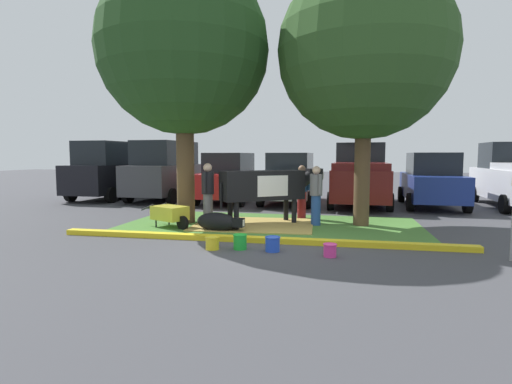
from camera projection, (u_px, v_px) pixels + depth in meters
ground_plane at (272, 243)px, 8.82m from camera, size 80.00×80.00×0.00m
grass_island at (271, 225)px, 11.08m from camera, size 8.06×4.08×0.02m
curb_yellow at (255, 239)px, 8.94m from camera, size 9.26×0.24×0.12m
hay_bedding at (254, 225)px, 11.04m from camera, size 3.31×2.56×0.04m
shade_tree_left at (184, 49)px, 11.06m from camera, size 4.71×4.71×7.20m
shade_tree_right at (365, 52)px, 10.62m from camera, size 4.64×4.64×6.98m
cow_holstein at (266, 186)px, 11.14m from camera, size 2.77×2.11×1.54m
calf_lying at (218, 222)px, 10.20m from camera, size 1.33×0.67×0.48m
person_handler at (208, 192)px, 11.00m from camera, size 0.34×0.53×1.71m
person_visitor_near at (302, 190)px, 12.18m from camera, size 0.51×0.34×1.62m
person_visitor_far at (316, 194)px, 10.95m from camera, size 0.34×0.46×1.63m
wheelbarrow at (170, 213)px, 10.66m from camera, size 1.56×1.09×0.63m
bucket_yellow at (212, 243)px, 8.23m from camera, size 0.30×0.30×0.27m
bucket_green at (240, 242)px, 8.24m from camera, size 0.30×0.30×0.31m
bucket_blue at (273, 244)px, 8.06m from camera, size 0.31×0.31×0.30m
bucket_pink at (330, 250)px, 7.63m from camera, size 0.27×0.27×0.25m
suv_black at (111, 170)px, 17.90m from camera, size 2.27×4.67×2.52m
suv_dark_grey at (166, 171)px, 17.34m from camera, size 2.27×4.67×2.52m
sedan_red at (229, 178)px, 16.52m from camera, size 2.16×4.47×2.02m
hatchback_white at (290, 179)px, 16.16m from camera, size 2.16×4.47×2.02m
pickup_truck_maroon at (360, 176)px, 15.67m from camera, size 2.39×5.48×2.42m
sedan_blue at (432, 181)px, 14.95m from camera, size 2.16×4.47×2.02m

